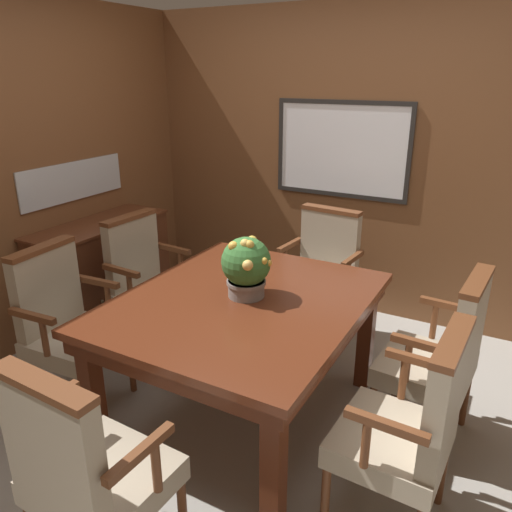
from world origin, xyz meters
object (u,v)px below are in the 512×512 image
object	(u,v)px
chair_left_far	(146,279)
chair_head_near	(85,468)
chair_right_far	(442,353)
dining_table	(243,314)
chair_left_near	(66,321)
chair_head_far	(322,270)
potted_plant	(246,266)
sideboard_cabinet	(104,273)
chair_right_near	(411,425)

from	to	relation	value
chair_left_far	chair_head_near	bearing A→B (deg)	-142.93
chair_left_far	chair_head_near	distance (m)	1.82
chair_right_far	dining_table	bearing A→B (deg)	-67.91
dining_table	chair_left_near	world-z (taller)	chair_left_near
chair_left_near	chair_left_far	xyz separation A→B (m)	(-0.00, 0.73, 0.00)
chair_left_near	chair_head_far	world-z (taller)	same
chair_left_near	potted_plant	size ratio (longest dim) A/B	2.88
chair_left_far	chair_head_far	size ratio (longest dim) A/B	1.00
sideboard_cabinet	chair_left_near	bearing A→B (deg)	-56.51
potted_plant	chair_left_near	bearing A→B (deg)	-158.02
chair_right_far	chair_head_far	world-z (taller)	same
chair_left_near	dining_table	bearing A→B (deg)	-73.98
chair_right_near	chair_head_near	size ratio (longest dim) A/B	1.00
chair_right_far	chair_left_near	world-z (taller)	same
potted_plant	dining_table	bearing A→B (deg)	-90.97
dining_table	chair_left_far	size ratio (longest dim) A/B	1.51
chair_head_far	sideboard_cabinet	bearing A→B (deg)	-154.16
dining_table	chair_right_near	xyz separation A→B (m)	(1.01, -0.32, -0.13)
sideboard_cabinet	chair_right_far	bearing A→B (deg)	-3.83
chair_right_far	potted_plant	distance (m)	1.14
chair_right_far	chair_head_near	xyz separation A→B (m)	(-1.03, -1.50, 0.00)
dining_table	chair_left_near	bearing A→B (deg)	-159.90
chair_left_near	sideboard_cabinet	xyz separation A→B (m)	(-0.58, 0.88, -0.13)
sideboard_cabinet	chair_head_near	bearing A→B (deg)	-46.53
sideboard_cabinet	chair_right_near	bearing A→B (deg)	-17.79
chair_right_far	sideboard_cabinet	distance (m)	2.62
chair_left_near	chair_left_far	world-z (taller)	same
chair_right_far	chair_left_near	bearing A→B (deg)	-66.97
sideboard_cabinet	dining_table	bearing A→B (deg)	-17.76
chair_right_far	sideboard_cabinet	xyz separation A→B (m)	(-2.61, 0.17, -0.13)
chair_head_far	chair_head_near	xyz separation A→B (m)	(-0.04, -2.28, 0.00)
chair_right_far	chair_right_near	size ratio (longest dim) A/B	1.00
chair_right_near	chair_left_far	size ratio (longest dim) A/B	1.00
chair_right_far	chair_left_far	world-z (taller)	same
chair_head_near	dining_table	bearing A→B (deg)	-87.98
potted_plant	sideboard_cabinet	world-z (taller)	potted_plant
dining_table	chair_right_far	bearing A→B (deg)	18.22
chair_right_near	chair_head_near	xyz separation A→B (m)	(-1.02, -0.84, 0.00)
chair_right_near	sideboard_cabinet	bearing A→B (deg)	-105.28
dining_table	chair_head_far	world-z (taller)	chair_head_far
chair_left_near	chair_left_far	bearing A→B (deg)	-3.72
chair_head_near	chair_left_far	bearing A→B (deg)	-53.91
chair_head_near	sideboard_cabinet	xyz separation A→B (m)	(-1.58, 1.67, -0.13)
chair_head_far	potted_plant	bearing A→B (deg)	-86.13
chair_right_near	chair_right_far	bearing A→B (deg)	-178.64
chair_head_far	chair_right_far	bearing A→B (deg)	-33.01
chair_left_near	potted_plant	distance (m)	1.16
chair_head_near	sideboard_cabinet	distance (m)	2.31
chair_right_far	chair_right_near	world-z (taller)	same
chair_right_near	dining_table	bearing A→B (deg)	-105.34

